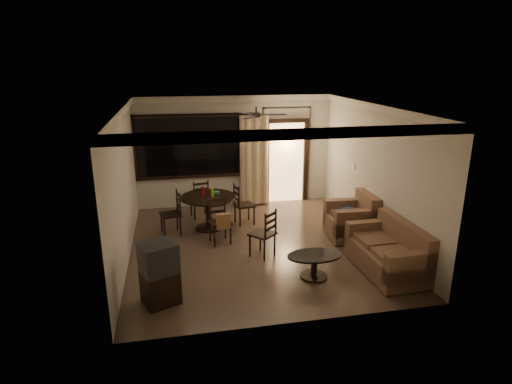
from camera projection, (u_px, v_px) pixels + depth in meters
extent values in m
plane|color=#7F6651|center=(256.00, 245.00, 8.75)|extent=(5.50, 5.50, 0.00)
plane|color=beige|center=(235.00, 151.00, 10.91)|extent=(5.00, 0.00, 5.00)
plane|color=beige|center=(296.00, 233.00, 5.76)|extent=(5.00, 0.00, 5.00)
plane|color=beige|center=(123.00, 187.00, 7.87)|extent=(0.00, 5.50, 5.50)
plane|color=beige|center=(375.00, 173.00, 8.80)|extent=(0.00, 5.50, 5.50)
plane|color=white|center=(256.00, 107.00, 7.92)|extent=(5.50, 5.50, 0.00)
cube|color=black|center=(191.00, 146.00, 10.63)|extent=(2.70, 0.04, 1.45)
cylinder|color=black|center=(194.00, 114.00, 10.32)|extent=(3.20, 0.03, 0.03)
cube|color=#FFC684|center=(286.00, 163.00, 11.22)|extent=(0.91, 0.03, 2.08)
cube|color=white|center=(353.00, 166.00, 9.81)|extent=(0.02, 0.18, 0.12)
cylinder|color=black|center=(256.00, 110.00, 7.94)|extent=(0.03, 0.03, 0.12)
cylinder|color=black|center=(256.00, 115.00, 7.97)|extent=(0.16, 0.16, 0.08)
cylinder|color=black|center=(208.00, 197.00, 9.42)|extent=(1.22, 1.22, 0.04)
cylinder|color=black|center=(209.00, 213.00, 9.53)|extent=(0.12, 0.12, 0.71)
cylinder|color=black|center=(209.00, 228.00, 9.63)|extent=(0.61, 0.61, 0.03)
cylinder|color=maroon|center=(203.00, 191.00, 9.39)|extent=(0.06, 0.06, 0.22)
cylinder|color=#B3AC13|center=(212.00, 193.00, 9.37)|extent=(0.06, 0.06, 0.18)
cube|color=#298A4E|center=(216.00, 192.00, 9.59)|extent=(0.14, 0.10, 0.05)
cube|color=black|center=(170.00, 214.00, 9.20)|extent=(0.49, 0.49, 0.04)
cube|color=black|center=(244.00, 205.00, 9.81)|extent=(0.49, 0.49, 0.04)
cube|color=black|center=(220.00, 222.00, 8.75)|extent=(0.49, 0.49, 0.04)
cube|color=#AA8349|center=(223.00, 221.00, 8.52)|extent=(0.29, 0.13, 0.32)
cube|color=black|center=(199.00, 199.00, 10.22)|extent=(0.49, 0.49, 0.04)
cube|color=black|center=(160.00, 287.00, 6.62)|extent=(0.65, 0.63, 0.52)
cube|color=black|center=(158.00, 258.00, 6.47)|extent=(0.65, 0.63, 0.47)
cube|color=black|center=(174.00, 254.00, 6.61)|extent=(0.16, 0.36, 0.32)
cube|color=#4C2C23|center=(386.00, 260.00, 7.61)|extent=(0.92, 1.67, 0.41)
cube|color=#4C2C23|center=(405.00, 240.00, 7.58)|extent=(0.25, 1.65, 0.67)
cube|color=#4C2C23|center=(410.00, 268.00, 6.87)|extent=(0.88, 0.21, 0.51)
cube|color=#4C2C23|center=(368.00, 233.00, 8.23)|extent=(0.88, 0.21, 0.51)
cube|color=#4C2C23|center=(384.00, 248.00, 7.53)|extent=(0.66, 1.46, 0.12)
cube|color=#4C2C23|center=(350.00, 226.00, 9.10)|extent=(0.98, 0.98, 0.44)
cube|color=#4C2C23|center=(367.00, 210.00, 9.04)|extent=(0.28, 0.94, 0.71)
cube|color=#4C2C23|center=(357.00, 223.00, 8.69)|extent=(0.94, 0.25, 0.55)
cube|color=#4C2C23|center=(345.00, 211.00, 9.38)|extent=(0.94, 0.25, 0.55)
cube|color=#4C2C23|center=(348.00, 215.00, 9.02)|extent=(0.70, 0.75, 0.13)
ellipsoid|color=#121D4E|center=(349.00, 210.00, 8.99)|extent=(0.39, 0.33, 0.12)
ellipsoid|color=black|center=(315.00, 255.00, 7.36)|extent=(0.97, 0.58, 0.03)
cylinder|color=black|center=(314.00, 266.00, 7.42)|extent=(0.11, 0.11, 0.39)
cylinder|color=black|center=(314.00, 276.00, 7.47)|extent=(0.47, 0.47, 0.03)
cube|color=black|center=(262.00, 234.00, 8.16)|extent=(0.60, 0.60, 0.04)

